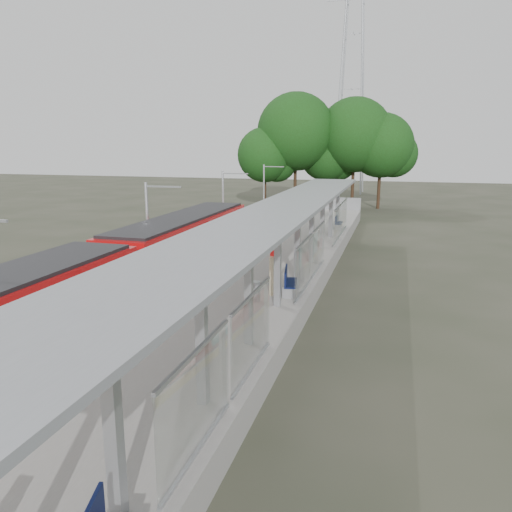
{
  "coord_description": "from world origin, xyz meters",
  "views": [
    {
      "loc": [
        6.39,
        -4.63,
        7.36
      ],
      "look_at": [
        0.27,
        16.97,
        2.3
      ],
      "focal_mm": 35.0,
      "sensor_mm": 36.0,
      "label": 1
    }
  ],
  "objects": [
    {
      "name": "pylon",
      "position": [
        -1.0,
        73.0,
        19.0
      ],
      "size": [
        8.0,
        4.0,
        38.0
      ],
      "primitive_type": null,
      "color": "#9EA0A5",
      "rests_on": "ground"
    },
    {
      "name": "tree_cluster",
      "position": [
        -1.65,
        53.73,
        7.76
      ],
      "size": [
        19.46,
        10.59,
        13.12
      ],
      "color": "#382316",
      "rests_on": "ground"
    },
    {
      "name": "end_fence",
      "position": [
        0.0,
        44.95,
        1.6
      ],
      "size": [
        6.0,
        0.1,
        1.2
      ],
      "primitive_type": "cube",
      "color": "#9EA0A5",
      "rests_on": "platform"
    },
    {
      "name": "trackbed",
      "position": [
        -4.5,
        20.0,
        0.12
      ],
      "size": [
        3.0,
        70.0,
        0.24
      ],
      "primitive_type": "cube",
      "color": "#59544C",
      "rests_on": "ground"
    },
    {
      "name": "litter_bin",
      "position": [
        0.98,
        14.38,
        1.42
      ],
      "size": [
        0.48,
        0.48,
        0.83
      ],
      "primitive_type": "cylinder",
      "rotation": [
        0.0,
        0.0,
        0.21
      ],
      "color": "#9EA0A5",
      "rests_on": "platform"
    },
    {
      "name": "catenary_masts",
      "position": [
        -6.22,
        19.0,
        2.91
      ],
      "size": [
        2.08,
        48.16,
        5.4
      ],
      "color": "#9EA0A5",
      "rests_on": "ground"
    },
    {
      "name": "train",
      "position": [
        -4.5,
        12.49,
        2.05
      ],
      "size": [
        2.74,
        27.6,
        3.62
      ],
      "color": "black",
      "rests_on": "ground"
    },
    {
      "name": "bench_far",
      "position": [
        2.12,
        33.49,
        1.53
      ],
      "size": [
        0.45,
        1.46,
        1.0
      ],
      "rotation": [
        0.0,
        0.0,
        -0.01
      ],
      "color": "#0D1643",
      "rests_on": "platform"
    },
    {
      "name": "canopy",
      "position": [
        1.61,
        16.19,
        4.2
      ],
      "size": [
        3.27,
        38.0,
        3.66
      ],
      "color": "#9EA0A5",
      "rests_on": "platform"
    },
    {
      "name": "info_pillar_far",
      "position": [
        1.53,
        15.41,
        1.86
      ],
      "size": [
        0.45,
        0.45,
        1.98
      ],
      "rotation": [
        0.0,
        0.0,
        -0.26
      ],
      "color": "beige",
      "rests_on": "platform"
    },
    {
      "name": "platform",
      "position": [
        0.0,
        20.0,
        0.5
      ],
      "size": [
        6.0,
        50.0,
        1.0
      ],
      "primitive_type": "cube",
      "color": "gray",
      "rests_on": "ground"
    },
    {
      "name": "tactile_strip",
      "position": [
        -2.55,
        20.0,
        1.01
      ],
      "size": [
        0.6,
        50.0,
        0.02
      ],
      "primitive_type": "cube",
      "color": "gold",
      "rests_on": "platform"
    },
    {
      "name": "bench_mid",
      "position": [
        2.09,
        15.7,
        1.6
      ],
      "size": [
        0.79,
        1.73,
        1.14
      ],
      "rotation": [
        0.0,
        0.0,
        0.18
      ],
      "color": "#0D1643",
      "rests_on": "platform"
    }
  ]
}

